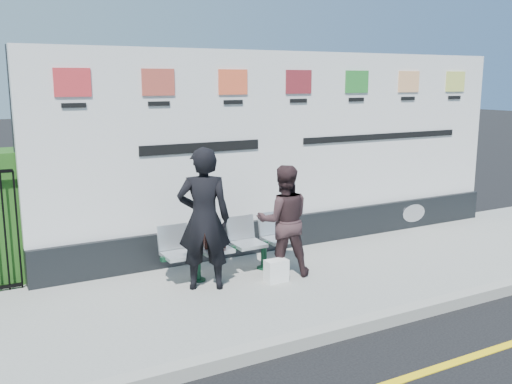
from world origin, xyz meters
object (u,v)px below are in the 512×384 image
bench (232,260)px  woman_left (204,219)px  billboard (295,164)px  woman_right (284,221)px

bench → woman_left: size_ratio=1.06×
billboard → bench: size_ratio=4.21×
woman_left → woman_right: bearing=-157.9°
billboard → woman_right: 1.55m
billboard → woman_left: (-2.02, -1.10, -0.40)m
woman_right → billboard: bearing=-107.1°
bench → woman_left: woman_left is taller
billboard → bench: 2.03m
woman_right → bench: bearing=-7.7°
bench → woman_right: bearing=-29.1°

